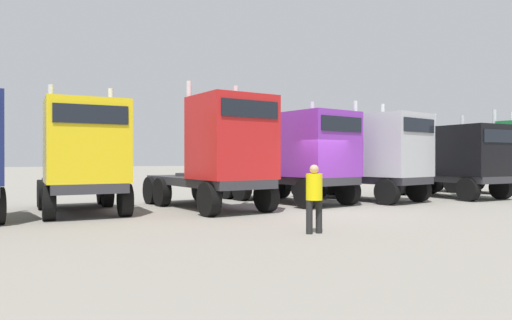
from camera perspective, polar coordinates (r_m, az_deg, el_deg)
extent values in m
plane|color=gray|center=(16.41, 9.15, -6.21)|extent=(200.00, 200.00, 0.00)
cube|color=#333338|center=(17.24, -20.61, -2.82)|extent=(2.54, 5.73, 0.30)
cube|color=yellow|center=(15.54, -19.93, 2.14)|extent=(2.53, 2.37, 2.56)
cube|color=black|center=(14.47, -19.39, 5.29)|extent=(2.10, 0.17, 0.55)
cylinder|color=silver|center=(16.94, -17.26, 3.00)|extent=(0.19, 0.19, 3.16)
cylinder|color=silver|center=(16.73, -23.70, 3.02)|extent=(0.19, 0.19, 3.16)
cylinder|color=#333338|center=(18.45, -21.04, -1.97)|extent=(1.17, 1.17, 0.12)
cylinder|color=black|center=(15.36, -15.65, -4.73)|extent=(0.41, 1.05, 1.03)
cylinder|color=black|center=(15.09, -23.90, -4.83)|extent=(0.41, 1.05, 1.03)
cylinder|color=black|center=(18.60, -17.64, -3.87)|extent=(0.41, 1.05, 1.03)
cylinder|color=black|center=(18.37, -24.45, -3.93)|extent=(0.41, 1.05, 1.03)
cylinder|color=black|center=(19.68, -18.16, -3.65)|extent=(0.41, 1.05, 1.03)
cylinder|color=black|center=(19.47, -24.59, -3.70)|extent=(0.41, 1.05, 1.03)
cube|color=#333338|center=(17.40, -6.19, -2.59)|extent=(3.25, 6.41, 0.30)
cube|color=red|center=(15.73, -2.98, 2.73)|extent=(2.77, 2.69, 2.78)
cube|color=black|center=(14.80, -0.66, 6.25)|extent=(2.07, 0.41, 0.55)
cylinder|color=silver|center=(17.34, -2.47, 3.49)|extent=(0.21, 0.21, 3.38)
cylinder|color=silver|center=(16.44, -8.16, 3.67)|extent=(0.21, 0.21, 3.38)
cylinder|color=#333338|center=(18.59, -8.10, -1.76)|extent=(1.28, 1.28, 0.12)
cylinder|color=black|center=(15.98, 1.25, -4.43)|extent=(0.54, 1.13, 1.09)
cylinder|color=black|center=(14.84, -5.76, -4.78)|extent=(0.54, 1.13, 1.09)
cylinder|color=black|center=(19.22, -5.28, -3.65)|extent=(0.54, 1.13, 1.09)
cylinder|color=black|center=(18.28, -11.37, -3.85)|extent=(0.54, 1.13, 1.09)
cylinder|color=black|center=(20.20, -6.77, -3.47)|extent=(0.54, 1.13, 1.09)
cylinder|color=black|center=(19.30, -12.61, -3.64)|extent=(0.54, 1.13, 1.09)
cube|color=#333338|center=(19.69, 3.54, -2.28)|extent=(3.64, 6.71, 0.30)
cube|color=purple|center=(18.21, 7.63, 1.89)|extent=(2.89, 2.88, 2.48)
cube|color=black|center=(17.41, 10.44, 4.33)|extent=(2.05, 0.53, 0.55)
cylinder|color=silver|center=(19.84, 6.87, 2.62)|extent=(0.22, 0.22, 3.08)
cylinder|color=silver|center=(18.58, 2.64, 2.79)|extent=(0.22, 0.22, 3.08)
cylinder|color=#333338|center=(20.77, 1.03, -1.58)|extent=(1.33, 1.33, 0.12)
cylinder|color=black|center=(18.71, 11.09, -3.77)|extent=(0.59, 1.13, 1.08)
cylinder|color=black|center=(17.14, 6.16, -4.13)|extent=(0.59, 1.13, 1.08)
cylinder|color=black|center=(21.64, 3.03, -3.23)|extent=(0.59, 1.13, 1.08)
cylinder|color=black|center=(20.30, -1.75, -3.45)|extent=(0.59, 1.13, 1.08)
cylinder|color=black|center=(22.49, 1.22, -3.10)|extent=(0.59, 1.13, 1.08)
cylinder|color=black|center=(21.20, -3.46, -3.30)|extent=(0.59, 1.13, 1.08)
cube|color=#333338|center=(21.35, 12.28, -2.22)|extent=(3.75, 6.44, 0.30)
cube|color=#B7BABF|center=(20.20, 16.51, 1.73)|extent=(2.92, 2.81, 2.58)
cube|color=black|center=(19.61, 19.28, 4.01)|extent=(2.03, 0.60, 0.55)
cylinder|color=silver|center=(21.72, 15.16, 2.41)|extent=(0.22, 0.22, 3.18)
cylinder|color=silver|center=(20.21, 12.00, 2.58)|extent=(0.22, 0.22, 3.18)
cylinder|color=#333338|center=(22.20, 9.59, -1.58)|extent=(1.35, 1.35, 0.12)
cylinder|color=black|center=(20.92, 19.18, -3.42)|extent=(0.61, 1.09, 1.03)
cylinder|color=black|center=(19.09, 15.68, -3.76)|extent=(0.61, 1.09, 1.03)
cylinder|color=black|center=(23.13, 11.21, -3.07)|extent=(0.61, 1.09, 1.03)
cylinder|color=black|center=(21.49, 7.45, -3.32)|extent=(0.61, 1.09, 1.03)
cylinder|color=black|center=(23.85, 9.18, -2.97)|extent=(0.61, 1.09, 1.03)
cylinder|color=black|center=(22.26, 5.39, -3.19)|extent=(0.61, 1.09, 1.03)
cube|color=#333338|center=(24.24, 21.49, -2.01)|extent=(2.67, 6.39, 0.30)
cube|color=black|center=(23.04, 25.05, 1.04)|extent=(2.58, 2.64, 2.25)
cube|color=black|center=(22.32, 27.62, 2.60)|extent=(2.10, 0.20, 0.55)
cylinder|color=silver|center=(24.64, 23.83, 1.68)|extent=(0.19, 0.19, 2.85)
cylinder|color=silver|center=(23.18, 20.91, 1.78)|extent=(0.19, 0.19, 2.85)
cylinder|color=#333338|center=(25.15, 19.12, -1.45)|extent=(1.18, 1.18, 0.12)
cylinder|color=black|center=(23.65, 27.69, -3.05)|extent=(0.43, 1.03, 1.01)
cylinder|color=black|center=(21.88, 24.41, -3.31)|extent=(0.43, 1.03, 1.01)
cylinder|color=black|center=(26.08, 20.53, -2.74)|extent=(0.43, 1.03, 1.01)
cylinder|color=black|center=(24.49, 17.10, -2.93)|extent=(0.43, 1.03, 1.01)
cylinder|color=black|center=(26.83, 18.78, -2.66)|extent=(0.43, 1.03, 1.01)
cylinder|color=black|center=(25.28, 15.34, -2.83)|extent=(0.43, 1.03, 1.01)
cube|color=#333338|center=(27.30, 26.89, -1.69)|extent=(3.67, 6.64, 0.30)
cylinder|color=silver|center=(27.94, 28.71, 1.91)|extent=(0.22, 0.22, 3.18)
cylinder|color=silver|center=(26.21, 27.03, 2.03)|extent=(0.22, 0.22, 3.18)
cylinder|color=#333338|center=(27.92, 24.33, -1.22)|extent=(1.34, 1.34, 0.12)
cylinder|color=black|center=(28.99, 25.07, -2.42)|extent=(0.59, 1.10, 1.04)
cylinder|color=black|center=(27.05, 22.93, -2.60)|extent=(0.59, 1.10, 1.04)
cylinder|color=black|center=(29.51, 23.17, -2.37)|extent=(0.59, 1.10, 1.04)
cylinder|color=black|center=(27.61, 20.94, -2.54)|extent=(0.59, 1.10, 1.04)
cylinder|color=black|center=(11.48, 6.51, -6.93)|extent=(0.17, 0.17, 0.81)
cylinder|color=black|center=(11.64, 7.67, -6.83)|extent=(0.17, 0.17, 0.81)
cylinder|color=yellow|center=(11.50, 7.09, -3.27)|extent=(0.43, 0.43, 0.64)
sphere|color=tan|center=(11.48, 7.10, -1.12)|extent=(0.22, 0.22, 0.22)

